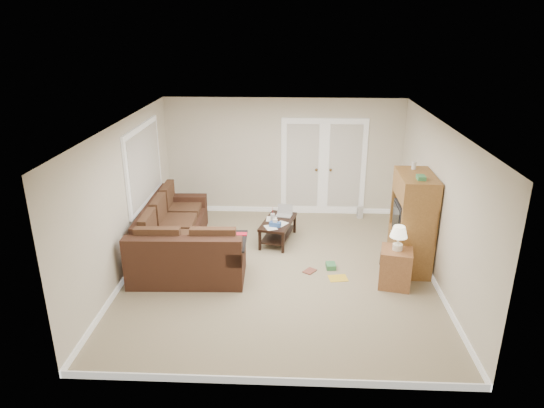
{
  "coord_description": "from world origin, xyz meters",
  "views": [
    {
      "loc": [
        0.21,
        -7.25,
        3.93
      ],
      "look_at": [
        -0.14,
        0.29,
        1.1
      ],
      "focal_mm": 32.0,
      "sensor_mm": 36.0,
      "label": 1
    }
  ],
  "objects_px": {
    "sectional_sofa": "(179,242)",
    "tv_armoire": "(412,222)",
    "coffee_table": "(278,230)",
    "side_cabinet": "(396,265)"
  },
  "relations": [
    {
      "from": "side_cabinet",
      "to": "tv_armoire",
      "type": "bearing_deg",
      "value": 73.78
    },
    {
      "from": "tv_armoire",
      "to": "sectional_sofa",
      "type": "bearing_deg",
      "value": -179.67
    },
    {
      "from": "side_cabinet",
      "to": "coffee_table",
      "type": "bearing_deg",
      "value": 151.89
    },
    {
      "from": "sectional_sofa",
      "to": "side_cabinet",
      "type": "height_order",
      "value": "side_cabinet"
    },
    {
      "from": "coffee_table",
      "to": "tv_armoire",
      "type": "distance_m",
      "value": 2.52
    },
    {
      "from": "sectional_sofa",
      "to": "tv_armoire",
      "type": "distance_m",
      "value": 3.99
    },
    {
      "from": "sectional_sofa",
      "to": "tv_armoire",
      "type": "height_order",
      "value": "tv_armoire"
    },
    {
      "from": "coffee_table",
      "to": "side_cabinet",
      "type": "distance_m",
      "value": 2.49
    },
    {
      "from": "coffee_table",
      "to": "tv_armoire",
      "type": "xyz_separation_m",
      "value": [
        2.25,
        -0.95,
        0.6
      ]
    },
    {
      "from": "coffee_table",
      "to": "side_cabinet",
      "type": "xyz_separation_m",
      "value": [
        1.9,
        -1.6,
        0.14
      ]
    }
  ]
}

